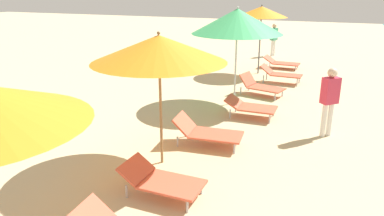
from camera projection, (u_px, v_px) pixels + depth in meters
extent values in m
cylinder|color=olive|center=(161.00, 114.00, 6.75)|extent=(0.05, 0.05, 1.95)
cone|color=orange|center=(159.00, 49.00, 6.36)|extent=(2.41, 2.41, 0.48)
sphere|color=olive|center=(159.00, 33.00, 6.28)|extent=(0.06, 0.06, 0.06)
cube|color=#D8593F|center=(216.00, 135.00, 7.72)|extent=(1.15, 0.78, 0.04)
cube|color=#D8593F|center=(184.00, 123.00, 7.85)|extent=(0.42, 0.70, 0.36)
cylinder|color=#B2B2B7|center=(239.00, 138.00, 7.90)|extent=(0.04, 0.04, 0.23)
cylinder|color=#B2B2B7|center=(234.00, 149.00, 7.38)|extent=(0.04, 0.04, 0.23)
cylinder|color=#B2B2B7|center=(186.00, 132.00, 8.22)|extent=(0.04, 0.04, 0.23)
cylinder|color=#B2B2B7|center=(178.00, 142.00, 7.70)|extent=(0.04, 0.04, 0.23)
cube|color=#D8593F|center=(172.00, 184.00, 5.79)|extent=(0.98, 0.68, 0.04)
cube|color=#D8593F|center=(136.00, 169.00, 5.99)|extent=(0.37, 0.67, 0.27)
cylinder|color=#B2B2B7|center=(201.00, 188.00, 5.94)|extent=(0.04, 0.04, 0.22)
cylinder|color=#B2B2B7|center=(187.00, 206.00, 5.45)|extent=(0.04, 0.04, 0.22)
cylinder|color=#B2B2B7|center=(144.00, 175.00, 6.33)|extent=(0.04, 0.04, 0.22)
cylinder|color=#B2B2B7|center=(127.00, 191.00, 5.84)|extent=(0.04, 0.04, 0.22)
cylinder|color=silver|center=(235.00, 70.00, 10.31)|extent=(0.05, 0.05, 1.99)
cone|color=#3FB266|center=(237.00, 21.00, 9.89)|extent=(2.50, 2.50, 0.67)
sphere|color=silver|center=(238.00, 7.00, 9.77)|extent=(0.06, 0.06, 0.06)
cube|color=#D8593F|center=(266.00, 88.00, 11.25)|extent=(1.17, 0.88, 0.04)
cube|color=#D8593F|center=(248.00, 79.00, 11.55)|extent=(0.45, 0.70, 0.38)
cylinder|color=#B2B2B7|center=(282.00, 93.00, 11.26)|extent=(0.04, 0.04, 0.23)
cylinder|color=#B2B2B7|center=(275.00, 97.00, 10.84)|extent=(0.04, 0.04, 0.23)
cylinder|color=#B2B2B7|center=(249.00, 87.00, 11.91)|extent=(0.04, 0.04, 0.23)
cylinder|color=#B2B2B7|center=(241.00, 91.00, 11.49)|extent=(0.04, 0.04, 0.23)
cube|color=#D8593F|center=(258.00, 108.00, 9.35)|extent=(0.94, 0.70, 0.04)
cube|color=#D8593F|center=(234.00, 101.00, 9.53)|extent=(0.38, 0.69, 0.23)
cylinder|color=#B2B2B7|center=(273.00, 112.00, 9.53)|extent=(0.04, 0.04, 0.24)
cylinder|color=#B2B2B7|center=(270.00, 119.00, 9.02)|extent=(0.04, 0.04, 0.24)
cylinder|color=#B2B2B7|center=(236.00, 107.00, 9.87)|extent=(0.04, 0.04, 0.24)
cylinder|color=#B2B2B7|center=(230.00, 114.00, 9.36)|extent=(0.04, 0.04, 0.24)
cylinder|color=#4C4C51|center=(260.00, 46.00, 13.97)|extent=(0.05, 0.05, 2.14)
cone|color=orange|center=(262.00, 12.00, 13.57)|extent=(1.93, 1.93, 0.39)
sphere|color=#4C4C51|center=(262.00, 5.00, 13.50)|extent=(0.06, 0.06, 0.06)
cube|color=#D8593F|center=(286.00, 64.00, 15.05)|extent=(1.07, 0.70, 0.04)
cube|color=#D8593F|center=(269.00, 59.00, 15.29)|extent=(0.43, 0.67, 0.27)
cylinder|color=#B2B2B7|center=(298.00, 66.00, 15.17)|extent=(0.04, 0.04, 0.19)
cylinder|color=#B2B2B7|center=(295.00, 69.00, 14.68)|extent=(0.04, 0.04, 0.19)
cylinder|color=#B2B2B7|center=(270.00, 64.00, 15.62)|extent=(0.04, 0.04, 0.19)
cylinder|color=#B2B2B7|center=(267.00, 66.00, 15.14)|extent=(0.04, 0.04, 0.19)
cube|color=#D8593F|center=(286.00, 75.00, 12.71)|extent=(1.06, 0.63, 0.04)
cube|color=#D8593F|center=(267.00, 69.00, 12.93)|extent=(0.40, 0.60, 0.31)
cylinder|color=#B2B2B7|center=(299.00, 79.00, 12.81)|extent=(0.04, 0.04, 0.28)
cylinder|color=#B2B2B7|center=(297.00, 82.00, 12.38)|extent=(0.04, 0.04, 0.28)
cylinder|color=#B2B2B7|center=(267.00, 76.00, 13.25)|extent=(0.04, 0.04, 0.28)
cylinder|color=#B2B2B7|center=(263.00, 79.00, 12.83)|extent=(0.04, 0.04, 0.28)
cylinder|color=silver|center=(272.00, 48.00, 17.74)|extent=(0.11, 0.11, 0.77)
cylinder|color=silver|center=(274.00, 48.00, 17.85)|extent=(0.11, 0.11, 0.77)
cube|color=#3F9972|center=(274.00, 34.00, 17.58)|extent=(0.34, 0.42, 0.57)
sphere|color=#D8A87F|center=(275.00, 26.00, 17.46)|extent=(0.21, 0.21, 0.21)
cylinder|color=silver|center=(330.00, 119.00, 8.21)|extent=(0.11, 0.11, 0.78)
cylinder|color=silver|center=(324.00, 120.00, 8.15)|extent=(0.11, 0.11, 0.78)
cube|color=#D8334C|center=(330.00, 90.00, 7.97)|extent=(0.41, 0.41, 0.58)
sphere|color=beige|center=(333.00, 73.00, 7.84)|extent=(0.21, 0.21, 0.21)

